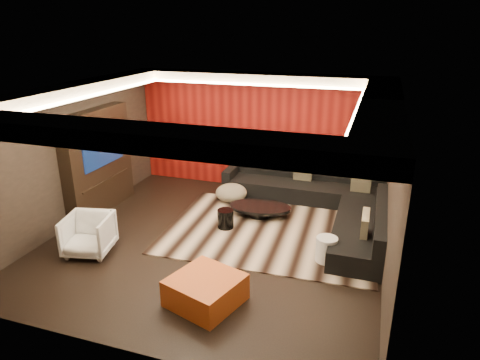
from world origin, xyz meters
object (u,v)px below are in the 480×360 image
(coffee_table, at_px, (260,211))
(orange_ottoman, at_px, (206,290))
(drum_stool, at_px, (226,219))
(sectional_sofa, at_px, (323,203))
(armchair, at_px, (88,235))
(white_side_table, at_px, (326,250))

(coffee_table, distance_m, orange_ottoman, 3.11)
(coffee_table, relative_size, drum_stool, 3.45)
(coffee_table, bearing_deg, sectional_sofa, 23.25)
(orange_ottoman, bearing_deg, armchair, 164.55)
(drum_stool, bearing_deg, orange_ottoman, -76.83)
(drum_stool, distance_m, armchair, 2.57)
(sectional_sofa, bearing_deg, armchair, -141.38)
(white_side_table, relative_size, sectional_sofa, 0.12)
(armchair, bearing_deg, orange_ottoman, -27.87)
(orange_ottoman, relative_size, armchair, 1.17)
(coffee_table, height_order, armchair, armchair)
(white_side_table, relative_size, orange_ottoman, 0.49)
(drum_stool, bearing_deg, sectional_sofa, 36.80)
(white_side_table, distance_m, orange_ottoman, 2.27)
(white_side_table, relative_size, armchair, 0.58)
(coffee_table, xyz_separation_m, drum_stool, (-0.50, -0.76, 0.08))
(drum_stool, relative_size, orange_ottoman, 0.41)
(white_side_table, distance_m, armchair, 4.14)
(orange_ottoman, bearing_deg, sectional_sofa, 72.04)
(white_side_table, height_order, orange_ottoman, white_side_table)
(orange_ottoman, relative_size, sectional_sofa, 0.25)
(drum_stool, xyz_separation_m, white_side_table, (2.06, -0.65, 0.02))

